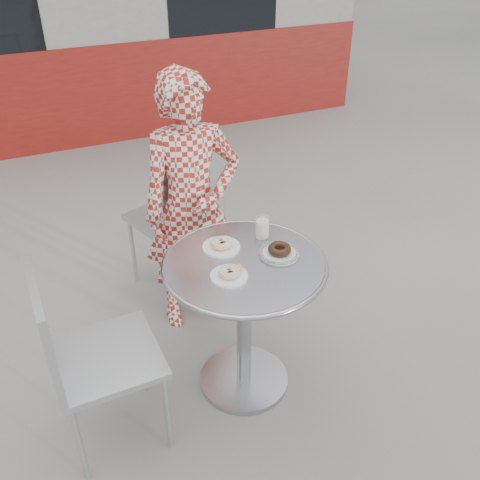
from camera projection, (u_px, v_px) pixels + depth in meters
name	position (u px, v px, depth m)	size (l,w,h in m)	color
ground	(243.00, 378.00, 2.92)	(60.00, 60.00, 0.00)	#9E9B96
bistro_table	(244.00, 295.00, 2.58)	(0.78, 0.78, 0.79)	#B9B9BE
chair_far	(177.00, 245.00, 3.48)	(0.60, 0.60, 0.99)	#B0B3B8
chair_left	(109.00, 389.00, 2.47)	(0.48, 0.47, 0.97)	#B0B3B8
seated_person	(192.00, 207.00, 2.96)	(0.56, 0.36, 1.52)	maroon
plate_far	(221.00, 245.00, 2.57)	(0.18, 0.18, 0.05)	white
plate_near	(230.00, 274.00, 2.37)	(0.17, 0.17, 0.05)	white
plate_checker	(279.00, 252.00, 2.52)	(0.19, 0.19, 0.05)	white
milk_cup	(262.00, 228.00, 2.63)	(0.07, 0.07, 0.11)	white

